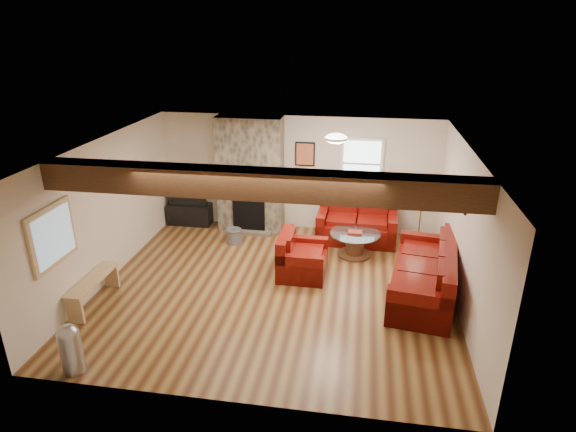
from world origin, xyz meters
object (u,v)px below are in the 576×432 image
object	(u,v)px
sofa_three	(424,271)
tv_cabinet	(190,214)
coffee_table	(355,244)
television	(188,193)
loveseat	(357,221)
floor_lamp	(424,187)
armchair_red	(303,255)

from	to	relation	value
sofa_three	tv_cabinet	size ratio (longest dim) A/B	2.37
coffee_table	television	distance (m)	3.93
loveseat	floor_lamp	bearing A→B (deg)	-16.30
armchair_red	tv_cabinet	distance (m)	3.45
sofa_three	coffee_table	world-z (taller)	sofa_three
sofa_three	floor_lamp	xyz separation A→B (m)	(0.07, 1.63, 0.94)
armchair_red	television	distance (m)	3.47
coffee_table	tv_cabinet	xyz separation A→B (m)	(-3.76, 1.03, 0.00)
armchair_red	television	world-z (taller)	television
loveseat	floor_lamp	distance (m)	1.60
sofa_three	loveseat	size ratio (longest dim) A/B	1.42
sofa_three	armchair_red	distance (m)	2.12
tv_cabinet	floor_lamp	bearing A→B (deg)	-7.97
tv_cabinet	armchair_red	bearing A→B (deg)	-34.38
coffee_table	loveseat	bearing A→B (deg)	88.72
armchair_red	floor_lamp	distance (m)	2.68
sofa_three	floor_lamp	distance (m)	1.89
tv_cabinet	television	world-z (taller)	television
sofa_three	television	size ratio (longest dim) A/B	2.64
armchair_red	tv_cabinet	world-z (taller)	armchair_red
armchair_red	television	xyz separation A→B (m)	(-2.85, 1.95, 0.35)
tv_cabinet	television	size ratio (longest dim) A/B	1.11
coffee_table	floor_lamp	distance (m)	1.72
tv_cabinet	floor_lamp	xyz separation A→B (m)	(5.00, -0.70, 1.14)
television	sofa_three	bearing A→B (deg)	-25.33
television	floor_lamp	world-z (taller)	floor_lamp
loveseat	tv_cabinet	size ratio (longest dim) A/B	1.67
coffee_table	armchair_red	bearing A→B (deg)	-134.71
floor_lamp	sofa_three	bearing A→B (deg)	-92.31
coffee_table	television	world-z (taller)	television
loveseat	armchair_red	size ratio (longest dim) A/B	1.69
floor_lamp	coffee_table	bearing A→B (deg)	-165.23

